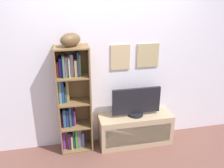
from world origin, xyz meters
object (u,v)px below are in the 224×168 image
football (70,40)px  television (136,102)px  tv_stand (135,129)px  bookshelf (72,103)px

football → television: football is taller
tv_stand → television: television is taller
television → football: bearing=177.1°
tv_stand → television: bearing=90.0°
tv_stand → bookshelf: bearing=174.9°
football → television: bearing=-2.9°
football → tv_stand: size_ratio=0.26×
football → tv_stand: football is taller
football → television: 1.31m
television → bookshelf: bearing=175.0°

